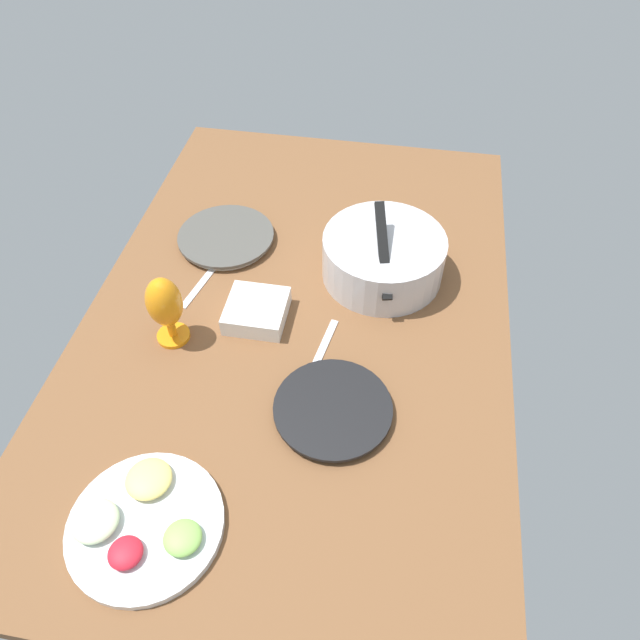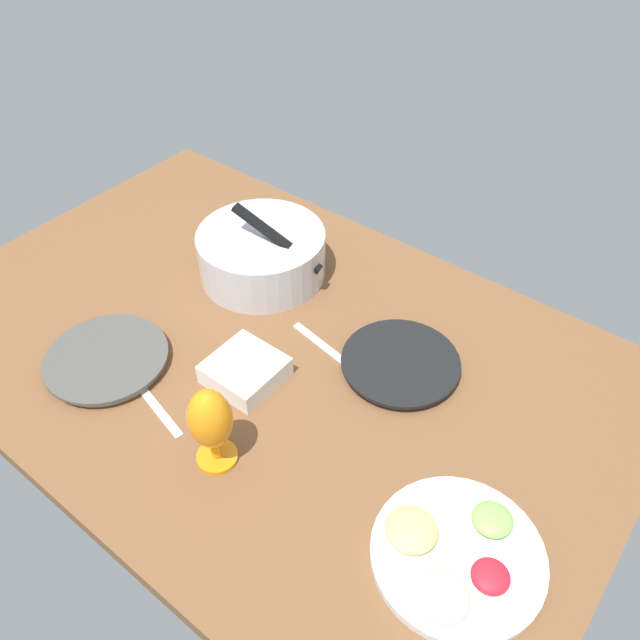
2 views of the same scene
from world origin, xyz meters
TOP-DOWN VIEW (x-y plane):
  - ground_plane at (0.00, 0.00)cm, footprint 160.00×104.00cm
  - dinner_plate_left at (-23.28, -24.89)cm, footprint 26.64×26.64cm
  - dinner_plate_right at (27.52, 13.24)cm, footprint 25.70×25.70cm
  - mixing_bowl at (-17.28, 19.21)cm, footprint 32.51×31.37cm
  - fruit_platter at (58.23, -17.85)cm, footprint 29.29×29.29cm
  - hurricane_glass_orange at (12.86, -27.74)cm, footprint 8.24×8.24cm
  - square_bowl_white at (3.32, -9.49)cm, footprint 14.40×14.40cm
  - fork_by_left_plate at (-5.23, -26.76)cm, footprint 17.95×5.78cm
  - fork_by_right_plate at (10.13, 8.18)cm, footprint 18.05×4.72cm

SIDE VIEW (x-z plane):
  - ground_plane at x=0.00cm, z-range -4.00..0.00cm
  - fork_by_left_plate at x=-5.23cm, z-range 0.00..0.60cm
  - fork_by_right_plate at x=10.13cm, z-range 0.00..0.60cm
  - dinner_plate_right at x=27.52cm, z-range 0.05..2.34cm
  - dinner_plate_left at x=-23.28cm, z-range 0.05..2.40cm
  - fruit_platter at x=58.23cm, z-range -0.75..3.84cm
  - square_bowl_white at x=3.32cm, z-range 0.27..5.06cm
  - mixing_bowl at x=-17.28cm, z-range -3.31..16.37cm
  - hurricane_glass_orange at x=12.86cm, z-range 1.81..20.64cm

